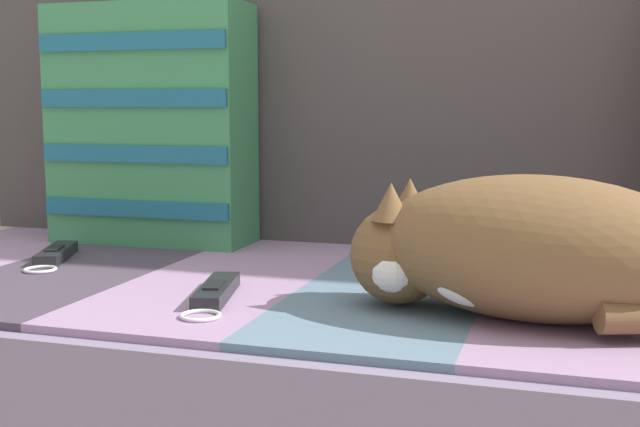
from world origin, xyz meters
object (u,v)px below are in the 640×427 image
(couch, at_px, (402,410))
(game_remote_near, at_px, (215,292))
(sleeping_cat, at_px, (513,250))
(game_remote_far, at_px, (55,255))
(throw_pillow_striped, at_px, (151,125))

(couch, relative_size, game_remote_near, 8.84)
(sleeping_cat, relative_size, game_remote_far, 2.32)
(couch, distance_m, game_remote_far, 0.60)
(game_remote_far, bearing_deg, throw_pillow_striped, 72.47)
(throw_pillow_striped, bearing_deg, game_remote_far, -107.53)
(sleeping_cat, bearing_deg, game_remote_far, 168.43)
(throw_pillow_striped, xyz_separation_m, game_remote_near, (0.29, -0.37, -0.20))
(couch, relative_size, sleeping_cat, 3.98)
(sleeping_cat, xyz_separation_m, game_remote_near, (-0.37, -0.02, -0.07))
(throw_pillow_striped, distance_m, sleeping_cat, 0.76)
(couch, relative_size, game_remote_far, 9.23)
(sleeping_cat, height_order, game_remote_near, sleeping_cat)
(couch, distance_m, sleeping_cat, 0.36)
(throw_pillow_striped, xyz_separation_m, game_remote_far, (-0.06, -0.21, -0.20))
(throw_pillow_striped, height_order, game_remote_near, throw_pillow_striped)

